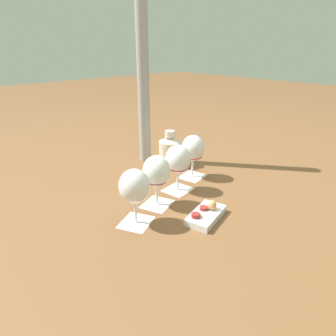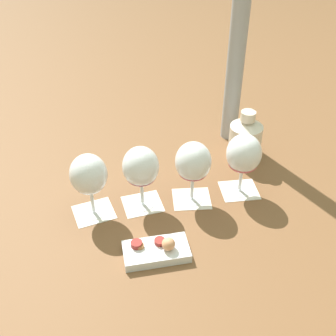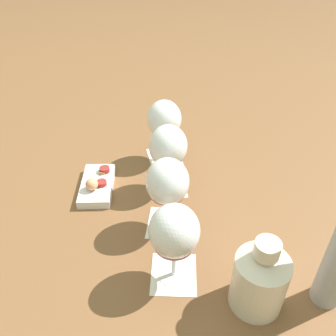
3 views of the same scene
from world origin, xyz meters
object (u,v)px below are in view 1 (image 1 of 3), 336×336
object	(u,v)px
wine_glass_2	(157,173)
snack_dish	(206,214)
wine_glass_1	(178,161)
wine_glass_3	(134,189)
wine_glass_0	(193,150)
ceramic_vase	(170,150)
umbrella_pole	(143,61)

from	to	relation	value
wine_glass_2	snack_dish	distance (m)	0.22
wine_glass_1	snack_dish	world-z (taller)	wine_glass_1
wine_glass_1	wine_glass_3	bearing A→B (deg)	16.24
wine_glass_0	wine_glass_2	xyz separation A→B (m)	(0.28, 0.08, -0.00)
wine_glass_2	ceramic_vase	size ratio (longest dim) A/B	1.10
wine_glass_3	snack_dish	size ratio (longest dim) A/B	1.05
wine_glass_3	snack_dish	distance (m)	0.26
wine_glass_3	umbrella_pole	bearing A→B (deg)	-131.86
wine_glass_3	snack_dish	world-z (taller)	wine_glass_3
wine_glass_2	ceramic_vase	bearing A→B (deg)	-139.80
wine_glass_0	snack_dish	bearing A→B (deg)	50.81
wine_glass_2	snack_dish	bearing A→B (deg)	107.99
wine_glass_2	snack_dish	world-z (taller)	wine_glass_2
ceramic_vase	wine_glass_3	bearing A→B (deg)	34.71
wine_glass_2	ceramic_vase	xyz separation A→B (m)	(-0.30, -0.25, -0.05)
wine_glass_0	wine_glass_2	distance (m)	0.29
wine_glass_1	wine_glass_2	distance (m)	0.14
wine_glass_3	snack_dish	xyz separation A→B (m)	(-0.19, 0.14, -0.11)
wine_glass_1	umbrella_pole	xyz separation A→B (m)	(-0.12, -0.36, 0.35)
snack_dish	wine_glass_3	bearing A→B (deg)	-36.20
wine_glass_3	ceramic_vase	world-z (taller)	wine_glass_3
wine_glass_1	wine_glass_2	bearing A→B (deg)	13.59
wine_glass_1	ceramic_vase	xyz separation A→B (m)	(-0.16, -0.22, -0.05)
ceramic_vase	umbrella_pole	bearing A→B (deg)	-72.43
wine_glass_2	wine_glass_0	bearing A→B (deg)	-163.34
wine_glass_0	wine_glass_3	bearing A→B (deg)	17.40
wine_glass_1	umbrella_pole	bearing A→B (deg)	-108.42
wine_glass_0	umbrella_pole	distance (m)	0.47
wine_glass_1	wine_glass_3	world-z (taller)	same
snack_dish	umbrella_pole	xyz separation A→B (m)	(-0.20, -0.57, 0.46)
wine_glass_2	umbrella_pole	distance (m)	0.59
ceramic_vase	snack_dish	xyz separation A→B (m)	(0.24, 0.44, -0.06)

